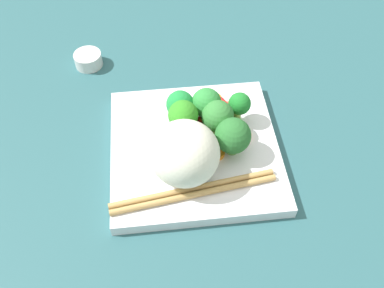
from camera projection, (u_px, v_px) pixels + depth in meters
ground_plane at (194, 157)px, 60.76cm from camera, size 110.00×110.00×2.00cm
square_plate at (194, 149)px, 59.26cm from camera, size 23.80×23.80×1.82cm
rice_mound at (185, 154)px, 52.46cm from camera, size 12.35×12.37×8.32cm
broccoli_floret_0 at (207, 103)px, 58.31cm from camera, size 4.20×4.20×6.01cm
broccoli_floret_1 at (180, 105)px, 58.44cm from camera, size 3.93×3.93×5.63cm
broccoli_floret_2 at (239, 105)px, 58.91cm from camera, size 3.18×3.18×5.04cm
broccoli_floret_3 at (183, 117)px, 56.34cm from camera, size 4.07×4.07×6.55cm
broccoli_floret_4 at (218, 117)px, 56.90cm from camera, size 4.42×4.42×6.16cm
broccoli_floret_5 at (233, 136)px, 55.17cm from camera, size 4.83×4.83×5.95cm
carrot_slice_0 at (240, 135)px, 59.36cm from camera, size 4.19×4.19×0.44cm
carrot_slice_1 at (191, 105)px, 62.76cm from camera, size 2.86×2.86×0.75cm
carrot_slice_2 at (222, 123)px, 60.70cm from camera, size 2.73×2.73×0.51cm
carrot_slice_3 at (215, 152)px, 57.33cm from camera, size 3.24×3.24×0.75cm
carrot_slice_4 at (214, 100)px, 63.55cm from camera, size 3.37×3.37×0.63cm
pepper_chunk_0 at (219, 110)px, 61.43cm from camera, size 3.41×3.43×1.88cm
pepper_chunk_1 at (200, 130)px, 58.92cm from camera, size 4.05×4.14×1.98cm
chicken_piece_0 at (197, 147)px, 56.95cm from camera, size 3.71×3.27×2.20cm
chicken_piece_1 at (231, 106)px, 62.17cm from camera, size 3.28×3.33×1.44cm
chicken_piece_2 at (206, 106)px, 62.13cm from camera, size 2.92×2.57×1.61cm
chopstick_pair at (194, 192)px, 53.43cm from camera, size 4.04×21.60×0.80cm
sauce_cup at (88, 60)px, 70.70cm from camera, size 4.55×4.55×2.31cm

